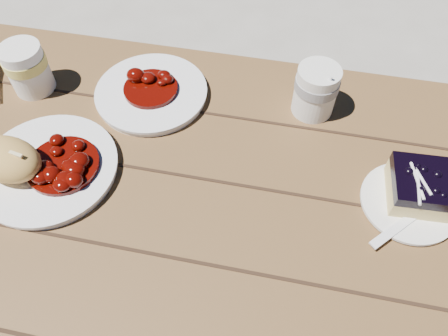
% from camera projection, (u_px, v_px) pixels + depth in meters
% --- Properties ---
extents(ground, '(60.00, 60.00, 0.00)m').
position_uv_depth(ground, '(188.00, 332.00, 1.36)').
color(ground, '#9C978D').
rests_on(ground, ground).
extents(picnic_table, '(2.00, 1.55, 0.75)m').
position_uv_depth(picnic_table, '(169.00, 251.00, 0.89)').
color(picnic_table, brown).
rests_on(picnic_table, ground).
extents(main_plate, '(0.25, 0.25, 0.02)m').
position_uv_depth(main_plate, '(49.00, 169.00, 0.80)').
color(main_plate, white).
rests_on(main_plate, picnic_table).
extents(goulash_stew, '(0.13, 0.13, 0.04)m').
position_uv_depth(goulash_stew, '(60.00, 160.00, 0.77)').
color(goulash_stew, '#4F0702').
rests_on(goulash_stew, main_plate).
extents(bread_roll, '(0.14, 0.11, 0.07)m').
position_uv_depth(bread_roll, '(6.00, 159.00, 0.76)').
color(bread_roll, '#DAA854').
rests_on(bread_roll, main_plate).
extents(dessert_plate, '(0.16, 0.16, 0.01)m').
position_uv_depth(dessert_plate, '(408.00, 203.00, 0.76)').
color(dessert_plate, white).
rests_on(dessert_plate, picnic_table).
extents(blueberry_cake, '(0.11, 0.11, 0.06)m').
position_uv_depth(blueberry_cake, '(421.00, 186.00, 0.74)').
color(blueberry_cake, '#E6CE7D').
rests_on(blueberry_cake, dessert_plate).
extents(fork_dessert, '(0.13, 0.13, 0.00)m').
position_uv_depth(fork_dessert, '(399.00, 226.00, 0.72)').
color(fork_dessert, white).
rests_on(fork_dessert, dessert_plate).
extents(coffee_cup, '(0.08, 0.08, 0.10)m').
position_uv_depth(coffee_cup, '(316.00, 91.00, 0.85)').
color(coffee_cup, white).
rests_on(coffee_cup, picnic_table).
extents(second_plate, '(0.23, 0.23, 0.02)m').
position_uv_depth(second_plate, '(152.00, 93.00, 0.91)').
color(second_plate, white).
rests_on(second_plate, picnic_table).
extents(second_stew, '(0.11, 0.11, 0.04)m').
position_uv_depth(second_stew, '(150.00, 83.00, 0.89)').
color(second_stew, '#4F0702').
rests_on(second_stew, second_plate).
extents(second_cup, '(0.08, 0.08, 0.10)m').
position_uv_depth(second_cup, '(28.00, 69.00, 0.89)').
color(second_cup, white).
rests_on(second_cup, picnic_table).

